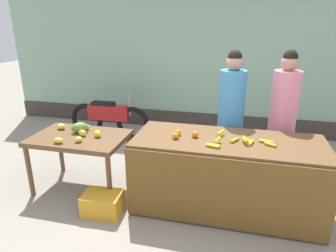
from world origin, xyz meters
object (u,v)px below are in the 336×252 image
Objects in this scene: vendor_woman_pink_shirt at (282,121)px; produce_crate at (103,204)px; parked_motorcycle at (109,118)px; produce_sack at (159,151)px; vendor_woman_blue_shirt at (230,119)px.

produce_crate is at bearing -149.02° from vendor_woman_pink_shirt.
produce_sack is at bearing -38.95° from parked_motorcycle.
produce_sack is (1.27, -1.03, -0.12)m from parked_motorcycle.
vendor_woman_pink_shirt is 3.19m from parked_motorcycle.
parked_motorcycle is 2.82× the size of produce_sack.
parked_motorcycle is at bearing 160.16° from vendor_woman_pink_shirt.
parked_motorcycle is 1.64m from produce_sack.
vendor_woman_pink_shirt is at bearing 4.38° from vendor_woman_blue_shirt.
vendor_woman_blue_shirt is 1.96m from produce_crate.
vendor_woman_blue_shirt is at bearing -4.85° from produce_sack.
produce_crate is (-1.36, -1.16, -0.78)m from vendor_woman_blue_shirt.
produce_crate is 1.30m from produce_sack.
produce_crate is at bearing -105.13° from produce_sack.
vendor_woman_pink_shirt reaches higher than produce_sack.
produce_crate is 0.77× the size of produce_sack.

